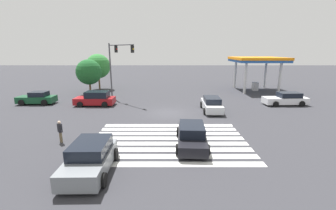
{
  "coord_description": "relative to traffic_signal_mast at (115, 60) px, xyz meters",
  "views": [
    {
      "loc": [
        -0.07,
        -21.77,
        6.18
      ],
      "look_at": [
        0.0,
        0.0,
        0.85
      ],
      "focal_mm": 24.0,
      "sensor_mm": 36.0,
      "label": 1
    }
  ],
  "objects": [
    {
      "name": "ground_plane",
      "position": [
        6.48,
        -6.48,
        -4.94
      ],
      "size": [
        147.24,
        147.24,
        0.0
      ],
      "primitive_type": "plane",
      "color": "#333338"
    },
    {
      "name": "crosswalk_markings",
      "position": [
        6.48,
        -13.59,
        -4.94
      ],
      "size": [
        10.72,
        7.25,
        0.01
      ],
      "rotation": [
        0.0,
        0.0,
        1.57
      ],
      "color": "silver",
      "rests_on": "ground_plane"
    },
    {
      "name": "traffic_signal_mast",
      "position": [
        0.0,
        0.0,
        0.0
      ],
      "size": [
        3.77,
        3.77,
        7.02
      ],
      "rotation": [
        0.0,
        0.0,
        -0.79
      ],
      "color": "#47474C",
      "rests_on": "ground_plane"
    },
    {
      "name": "car_0",
      "position": [
        2.4,
        -17.65,
        -4.18
      ],
      "size": [
        2.27,
        4.31,
        1.59
      ],
      "rotation": [
        0.0,
        0.0,
        -1.55
      ],
      "color": "gray",
      "rests_on": "ground_plane"
    },
    {
      "name": "car_1",
      "position": [
        10.95,
        -5.62,
        -4.24
      ],
      "size": [
        2.07,
        4.58,
        1.49
      ],
      "rotation": [
        0.0,
        0.0,
        1.54
      ],
      "color": "silver",
      "rests_on": "ground_plane"
    },
    {
      "name": "car_2",
      "position": [
        -1.89,
        -3.12,
        -4.18
      ],
      "size": [
        4.44,
        2.12,
        1.61
      ],
      "rotation": [
        0.0,
        0.0,
        3.13
      ],
      "color": "maroon",
      "rests_on": "ground_plane"
    },
    {
      "name": "car_3",
      "position": [
        7.98,
        -14.28,
        -4.26
      ],
      "size": [
        2.22,
        4.89,
        1.46
      ],
      "rotation": [
        0.0,
        0.0,
        1.52
      ],
      "color": "black",
      "rests_on": "ground_plane"
    },
    {
      "name": "car_4",
      "position": [
        20.04,
        -2.96,
        -4.26
      ],
      "size": [
        4.95,
        2.1,
        1.46
      ],
      "rotation": [
        0.0,
        0.0,
        3.19
      ],
      "color": "silver",
      "rests_on": "ground_plane"
    },
    {
      "name": "car_6",
      "position": [
        -8.98,
        -2.46,
        -4.26
      ],
      "size": [
        4.19,
        2.01,
        1.46
      ],
      "rotation": [
        0.0,
        0.0,
        3.16
      ],
      "color": "#144728",
      "rests_on": "ground_plane"
    },
    {
      "name": "gas_station_canopy",
      "position": [
        20.08,
        6.6,
        -0.41
      ],
      "size": [
        7.27,
        7.27,
        5.14
      ],
      "color": "#23519E",
      "rests_on": "ground_plane"
    },
    {
      "name": "pedestrian",
      "position": [
        -0.94,
        -13.84,
        -4.09
      ],
      "size": [
        0.41,
        0.41,
        1.54
      ],
      "rotation": [
        0.0,
        0.0,
        0.78
      ],
      "color": "brown",
      "rests_on": "ground_plane"
    },
    {
      "name": "tree_corner_a",
      "position": [
        -4.75,
        3.57,
        -1.77
      ],
      "size": [
        3.55,
        3.55,
        4.95
      ],
      "color": "brown",
      "rests_on": "ground_plane"
    },
    {
      "name": "tree_corner_c",
      "position": [
        -4.72,
        7.9,
        -1.25
      ],
      "size": [
        3.82,
        3.82,
        5.61
      ],
      "color": "brown",
      "rests_on": "ground_plane"
    }
  ]
}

